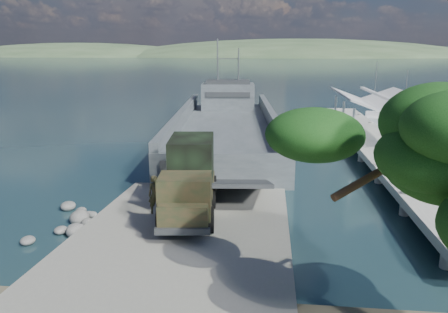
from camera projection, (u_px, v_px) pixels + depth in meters
ground at (186, 236)px, 21.32m from camera, size 1400.00×1400.00×0.00m
boat_ramp at (181, 240)px, 20.30m from camera, size 10.00×18.00×0.50m
shoreline_rocks at (69, 226)px, 22.45m from camera, size 3.20×5.60×0.90m
distant_headlands at (309, 57)px, 556.84m from camera, size 1000.00×240.00×48.00m
pier at (375, 136)px, 37.70m from camera, size 6.40×44.00×6.10m
landing_craft at (226, 132)px, 43.12m from camera, size 11.99×37.39×10.94m
military_truck at (190, 178)px, 22.80m from camera, size 3.30×8.19×3.70m
soldier at (156, 202)px, 21.73m from camera, size 0.84×0.73×1.93m
sailboat_near at (402, 133)px, 45.47m from camera, size 3.42×6.02×7.04m
sailboat_far at (373, 118)px, 55.53m from camera, size 3.13×6.51×7.63m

